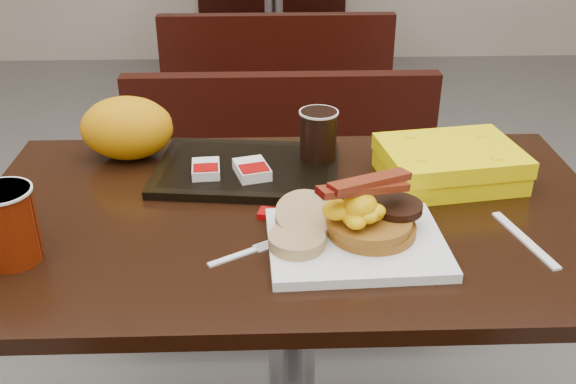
{
  "coord_description": "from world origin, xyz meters",
  "views": [
    {
      "loc": [
        -0.04,
        -1.08,
        1.37
      ],
      "look_at": [
        -0.01,
        -0.02,
        0.8
      ],
      "focal_mm": 41.25,
      "sensor_mm": 36.0,
      "label": 1
    }
  ],
  "objects_px": {
    "bench_near_n": "(283,208)",
    "hashbrown_sleeve_right": "(252,170)",
    "coffee_cup_near": "(8,226)",
    "coffee_cup_far": "(318,135)",
    "clamshell": "(450,164)",
    "table_near": "(292,362)",
    "tray": "(248,169)",
    "hashbrown_sleeve_left": "(206,169)",
    "paper_bag": "(127,128)",
    "bench_far_s": "(276,83)",
    "platter": "(356,243)",
    "pancake_stack": "(371,224)",
    "knife": "(525,239)",
    "bench_far_n": "(272,13)",
    "fork": "(232,257)",
    "table_far": "(274,40)"
  },
  "relations": [
    {
      "from": "bench_near_n",
      "to": "hashbrown_sleeve_right",
      "type": "distance_m",
      "value": 0.72
    },
    {
      "from": "coffee_cup_near",
      "to": "coffee_cup_far",
      "type": "height_order",
      "value": "coffee_cup_near"
    },
    {
      "from": "bench_near_n",
      "to": "clamshell",
      "type": "bearing_deg",
      "value": -60.9
    },
    {
      "from": "table_near",
      "to": "hashbrown_sleeve_right",
      "type": "bearing_deg",
      "value": 123.0
    },
    {
      "from": "coffee_cup_near",
      "to": "tray",
      "type": "relative_size",
      "value": 0.34
    },
    {
      "from": "coffee_cup_near",
      "to": "hashbrown_sleeve_left",
      "type": "bearing_deg",
      "value": 42.66
    },
    {
      "from": "clamshell",
      "to": "paper_bag",
      "type": "height_order",
      "value": "paper_bag"
    },
    {
      "from": "bench_far_s",
      "to": "platter",
      "type": "relative_size",
      "value": 3.35
    },
    {
      "from": "table_near",
      "to": "hashbrown_sleeve_right",
      "type": "height_order",
      "value": "hashbrown_sleeve_right"
    },
    {
      "from": "coffee_cup_far",
      "to": "bench_far_s",
      "type": "bearing_deg",
      "value": 92.07
    },
    {
      "from": "platter",
      "to": "coffee_cup_far",
      "type": "xyz_separation_m",
      "value": [
        -0.04,
        0.33,
        0.06
      ]
    },
    {
      "from": "tray",
      "to": "hashbrown_sleeve_left",
      "type": "distance_m",
      "value": 0.09
    },
    {
      "from": "table_near",
      "to": "bench_near_n",
      "type": "relative_size",
      "value": 1.2
    },
    {
      "from": "table_near",
      "to": "pancake_stack",
      "type": "xyz_separation_m",
      "value": [
        0.13,
        -0.11,
        0.41
      ]
    },
    {
      "from": "table_near",
      "to": "clamshell",
      "type": "height_order",
      "value": "clamshell"
    },
    {
      "from": "table_near",
      "to": "knife",
      "type": "relative_size",
      "value": 6.32
    },
    {
      "from": "table_near",
      "to": "platter",
      "type": "bearing_deg",
      "value": -51.73
    },
    {
      "from": "coffee_cup_near",
      "to": "hashbrown_sleeve_left",
      "type": "relative_size",
      "value": 1.72
    },
    {
      "from": "tray",
      "to": "platter",
      "type": "bearing_deg",
      "value": -50.45
    },
    {
      "from": "coffee_cup_far",
      "to": "hashbrown_sleeve_left",
      "type": "bearing_deg",
      "value": -163.81
    },
    {
      "from": "bench_far_n",
      "to": "hashbrown_sleeve_right",
      "type": "bearing_deg",
      "value": -91.4
    },
    {
      "from": "platter",
      "to": "pancake_stack",
      "type": "height_order",
      "value": "pancake_stack"
    },
    {
      "from": "pancake_stack",
      "to": "coffee_cup_far",
      "type": "height_order",
      "value": "coffee_cup_far"
    },
    {
      "from": "fork",
      "to": "bench_near_n",
      "type": "bearing_deg",
      "value": 51.8
    },
    {
      "from": "coffee_cup_near",
      "to": "fork",
      "type": "distance_m",
      "value": 0.37
    },
    {
      "from": "bench_near_n",
      "to": "tray",
      "type": "bearing_deg",
      "value": -99.23
    },
    {
      "from": "bench_far_s",
      "to": "coffee_cup_near",
      "type": "bearing_deg",
      "value": -102.9
    },
    {
      "from": "coffee_cup_near",
      "to": "knife",
      "type": "distance_m",
      "value": 0.87
    },
    {
      "from": "bench_far_s",
      "to": "tray",
      "type": "bearing_deg",
      "value": -92.88
    },
    {
      "from": "coffee_cup_near",
      "to": "platter",
      "type": "bearing_deg",
      "value": 1.51
    },
    {
      "from": "coffee_cup_near",
      "to": "paper_bag",
      "type": "height_order",
      "value": "paper_bag"
    },
    {
      "from": "bench_far_n",
      "to": "clamshell",
      "type": "xyz_separation_m",
      "value": [
        0.32,
        -3.18,
        0.43
      ]
    },
    {
      "from": "table_far",
      "to": "bench_far_s",
      "type": "distance_m",
      "value": 0.7
    },
    {
      "from": "tray",
      "to": "fork",
      "type": "bearing_deg",
      "value": -87.05
    },
    {
      "from": "knife",
      "to": "hashbrown_sleeve_right",
      "type": "relative_size",
      "value": 2.27
    },
    {
      "from": "pancake_stack",
      "to": "fork",
      "type": "relative_size",
      "value": 1.24
    },
    {
      "from": "table_far",
      "to": "hashbrown_sleeve_right",
      "type": "xyz_separation_m",
      "value": [
        -0.08,
        -2.48,
        0.4
      ]
    },
    {
      "from": "table_near",
      "to": "bench_near_n",
      "type": "height_order",
      "value": "table_near"
    },
    {
      "from": "table_near",
      "to": "table_far",
      "type": "height_order",
      "value": "same"
    },
    {
      "from": "pancake_stack",
      "to": "coffee_cup_near",
      "type": "bearing_deg",
      "value": -176.61
    },
    {
      "from": "coffee_cup_near",
      "to": "fork",
      "type": "height_order",
      "value": "coffee_cup_near"
    },
    {
      "from": "bench_far_n",
      "to": "paper_bag",
      "type": "relative_size",
      "value": 5.05
    },
    {
      "from": "hashbrown_sleeve_left",
      "to": "paper_bag",
      "type": "bearing_deg",
      "value": 140.42
    },
    {
      "from": "tray",
      "to": "hashbrown_sleeve_right",
      "type": "height_order",
      "value": "hashbrown_sleeve_right"
    },
    {
      "from": "table_far",
      "to": "fork",
      "type": "bearing_deg",
      "value": -92.22
    },
    {
      "from": "fork",
      "to": "clamshell",
      "type": "height_order",
      "value": "clamshell"
    },
    {
      "from": "knife",
      "to": "table_near",
      "type": "bearing_deg",
      "value": -119.9
    },
    {
      "from": "table_near",
      "to": "bench_far_s",
      "type": "xyz_separation_m",
      "value": [
        0.0,
        1.9,
        -0.02
      ]
    },
    {
      "from": "bench_near_n",
      "to": "hashbrown_sleeve_right",
      "type": "height_order",
      "value": "hashbrown_sleeve_right"
    },
    {
      "from": "table_far",
      "to": "knife",
      "type": "distance_m",
      "value": 2.77
    }
  ]
}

